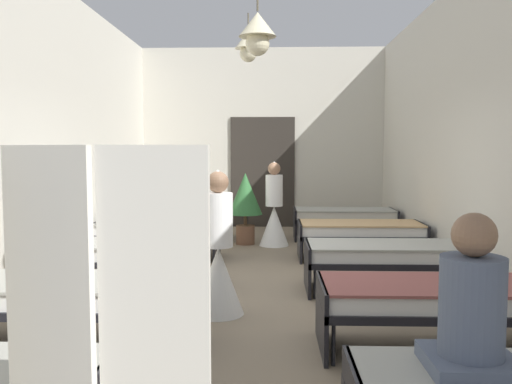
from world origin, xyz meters
TOP-DOWN VIEW (x-y plane):
  - ground_plane at (0.00, 0.00)m, footprint 5.85×11.34m
  - room_shell at (-0.00, 1.17)m, footprint 5.65×10.94m
  - bed_left_row_1 at (-1.58, -1.87)m, footprint 1.90×0.84m
  - bed_right_row_1 at (1.58, -1.87)m, footprint 1.90×0.84m
  - bed_left_row_2 at (-1.58, 0.00)m, footprint 1.90×0.84m
  - bed_right_row_2 at (1.58, 0.00)m, footprint 1.90×0.84m
  - bed_left_row_3 at (-1.58, 1.87)m, footprint 1.90×0.84m
  - bed_right_row_3 at (1.58, 1.87)m, footprint 1.90×0.84m
  - bed_left_row_4 at (-1.58, 3.74)m, footprint 1.90×0.84m
  - bed_right_row_4 at (1.58, 3.74)m, footprint 1.90×0.84m
  - nurse_near_aisle at (0.25, 3.01)m, footprint 0.52×0.52m
  - nurse_mid_aisle at (-0.32, -0.95)m, footprint 0.52×0.52m
  - patient_seated_primary at (1.23, -3.64)m, footprint 0.44×0.44m
  - potted_plant at (-0.26, 3.14)m, footprint 0.61×0.61m
  - privacy_screen at (-0.63, -4.34)m, footprint 1.22×0.29m

SIDE VIEW (x-z plane):
  - ground_plane at x=0.00m, z-range -0.10..0.00m
  - bed_left_row_1 at x=-1.58m, z-range 0.15..0.73m
  - bed_right_row_1 at x=1.58m, z-range 0.15..0.73m
  - bed_left_row_2 at x=-1.58m, z-range 0.15..0.73m
  - bed_right_row_2 at x=1.58m, z-range 0.15..0.73m
  - bed_left_row_3 at x=-1.58m, z-range 0.15..0.73m
  - bed_right_row_3 at x=1.58m, z-range 0.15..0.73m
  - bed_left_row_4 at x=-1.58m, z-range 0.15..0.73m
  - bed_right_row_4 at x=1.58m, z-range 0.15..0.73m
  - nurse_near_aisle at x=0.25m, z-range -0.21..1.27m
  - nurse_mid_aisle at x=-0.32m, z-range -0.21..1.27m
  - potted_plant at x=-0.26m, z-range 0.18..1.46m
  - privacy_screen at x=-0.63m, z-range 0.00..1.70m
  - patient_seated_primary at x=1.23m, z-range 0.47..1.27m
  - room_shell at x=0.00m, z-range 0.01..3.90m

